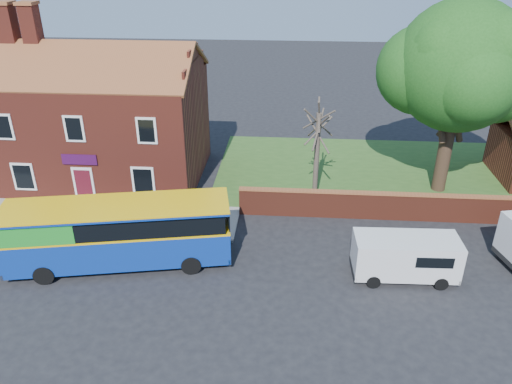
{
  "coord_description": "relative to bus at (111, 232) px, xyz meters",
  "views": [
    {
      "loc": [
        4.78,
        -17.3,
        13.85
      ],
      "look_at": [
        3.08,
        5.0,
        2.4
      ],
      "focal_mm": 35.0,
      "sensor_mm": 36.0,
      "label": 1
    }
  ],
  "objects": [
    {
      "name": "pavement",
      "position": [
        -3.63,
        4.02,
        -1.71
      ],
      "size": [
        18.0,
        3.5,
        0.12
      ],
      "primitive_type": "cube",
      "color": "gray",
      "rests_on": "ground"
    },
    {
      "name": "bare_tree",
      "position": [
        9.61,
        7.49,
        1.17
      ],
      "size": [
        2.15,
        2.56,
        5.73
      ],
      "color": "#4C4238",
      "rests_on": "ground"
    },
    {
      "name": "shop_building",
      "position": [
        -3.65,
        9.77,
        1.65
      ],
      "size": [
        12.3,
        8.13,
        10.5
      ],
      "color": "maroon",
      "rests_on": "ground"
    },
    {
      "name": "grass_strip",
      "position": [
        16.37,
        11.27,
        -1.75
      ],
      "size": [
        26.0,
        12.0,
        0.04
      ],
      "primitive_type": "cube",
      "color": "#426B28",
      "rests_on": "ground"
    },
    {
      "name": "ground",
      "position": [
        3.37,
        -1.73,
        -1.77
      ],
      "size": [
        120.0,
        120.0,
        0.0
      ],
      "primitive_type": "plane",
      "color": "black",
      "rests_on": "ground"
    },
    {
      "name": "large_tree",
      "position": [
        17.32,
        9.37,
        5.57
      ],
      "size": [
        9.19,
        7.27,
        11.2
      ],
      "color": "black",
      "rests_on": "ground"
    },
    {
      "name": "bus",
      "position": [
        0.0,
        0.0,
        0.0
      ],
      "size": [
        10.52,
        4.49,
        3.11
      ],
      "rotation": [
        0.0,
        0.0,
        0.19
      ],
      "color": "navy",
      "rests_on": "ground"
    },
    {
      "name": "boundary_wall",
      "position": [
        16.37,
        5.27,
        -0.96
      ],
      "size": [
        22.0,
        0.38,
        1.6
      ],
      "color": "maroon",
      "rests_on": "ground"
    },
    {
      "name": "van_near",
      "position": [
        13.44,
        -0.0,
        -0.63
      ],
      "size": [
        4.67,
        2.05,
        2.03
      ],
      "rotation": [
        0.0,
        0.0,
        0.03
      ],
      "color": "silver",
      "rests_on": "ground"
    },
    {
      "name": "kerb",
      "position": [
        -3.63,
        2.27,
        -1.7
      ],
      "size": [
        18.0,
        0.15,
        0.14
      ],
      "primitive_type": "cube",
      "color": "slate",
      "rests_on": "ground"
    }
  ]
}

